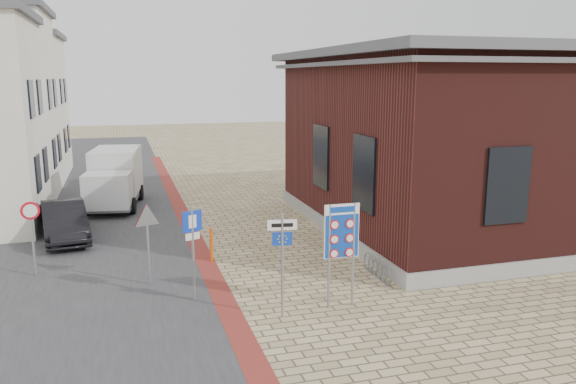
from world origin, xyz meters
TOP-DOWN VIEW (x-y plane):
  - ground at (0.00, 0.00)m, footprint 120.00×120.00m
  - road_strip at (-5.50, 15.00)m, footprint 7.00×60.00m
  - curb_strip at (-2.00, 10.00)m, footprint 0.60×40.00m
  - brick_building at (8.99, 7.00)m, footprint 13.00×13.00m
  - bike_rack at (2.65, 2.20)m, footprint 0.08×1.80m
  - sedan at (-6.50, 9.02)m, footprint 2.07×4.34m
  - box_truck at (-4.74, 14.06)m, footprint 2.66×5.15m
  - border_sign at (0.81, 0.50)m, footprint 0.93×0.07m
  - essen_sign at (-0.80, 0.30)m, footprint 0.71×0.15m
  - parking_sign at (-2.73, 2.00)m, footprint 0.53×0.24m
  - yield_sign at (-3.80, 3.50)m, footprint 0.79×0.34m
  - speed_sign at (-7.01, 5.19)m, footprint 0.53×0.14m
  - bollard at (-1.80, 5.00)m, footprint 0.11×0.11m

SIDE VIEW (x-z plane):
  - ground at x=0.00m, z-range 0.00..0.00m
  - road_strip at x=-5.50m, z-range 0.00..0.02m
  - curb_strip at x=-2.00m, z-range 0.00..0.03m
  - bike_rack at x=2.65m, z-range -0.04..0.56m
  - bollard at x=-1.80m, z-range 0.00..1.11m
  - sedan at x=-6.50m, z-range 0.00..1.37m
  - box_truck at x=-4.74m, z-range 0.04..2.61m
  - speed_sign at x=-7.01m, z-range 0.37..2.64m
  - parking_sign at x=-2.73m, z-range 0.45..2.96m
  - yield_sign at x=-3.80m, z-range 0.60..2.91m
  - essen_sign at x=-0.80m, z-range 0.44..3.08m
  - border_sign at x=0.81m, z-range 0.59..3.31m
  - brick_building at x=8.99m, z-range 0.09..6.89m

